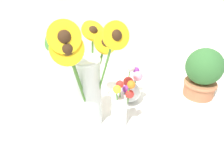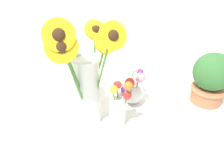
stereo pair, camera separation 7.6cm
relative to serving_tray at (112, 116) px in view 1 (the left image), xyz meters
The scene contains 6 objects.
ground_plane 0.10m from the serving_tray, 103.32° to the right, with size 6.00×6.00×0.00m, color silver.
serving_tray is the anchor object (origin of this frame).
mason_jar_sunflowers 0.21m from the serving_tray, behind, with size 0.26×0.24×0.40m.
vase_small_center 0.11m from the serving_tray, 87.92° to the right, with size 0.08×0.07×0.19m.
vase_bulb_right 0.14m from the serving_tray, 23.65° to the left, with size 0.10×0.10×0.16m.
potted_plant 0.43m from the serving_tray, ahead, with size 0.15×0.15×0.22m.
Camera 1 is at (-0.25, -0.50, 0.55)m, focal length 35.00 mm.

